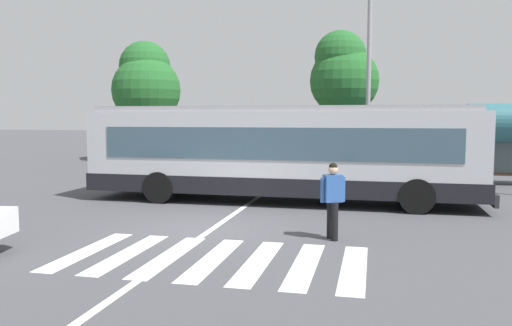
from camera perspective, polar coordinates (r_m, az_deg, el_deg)
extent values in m
plane|color=#47474C|center=(12.71, -5.49, -7.25)|extent=(160.00, 160.00, 0.00)
cylinder|color=black|center=(17.43, 16.91, -2.39)|extent=(1.00, 0.31, 1.00)
cylinder|color=black|center=(15.11, 17.46, -3.55)|extent=(1.00, 0.31, 1.00)
cylinder|color=black|center=(18.63, -7.79, -1.74)|extent=(1.00, 0.31, 1.00)
cylinder|color=black|center=(16.48, -10.72, -2.68)|extent=(1.00, 0.31, 1.00)
cube|color=silver|center=(16.39, 2.67, 1.31)|extent=(12.20, 2.62, 2.55)
cube|color=black|center=(16.49, 2.66, -2.16)|extent=(12.32, 2.65, 0.55)
cube|color=#3D5666|center=(16.38, 2.68, 2.38)|extent=(10.73, 2.66, 0.96)
cube|color=#3D5666|center=(16.39, 24.10, 1.58)|extent=(0.05, 2.24, 1.63)
cube|color=black|center=(16.37, 24.22, 4.69)|extent=(0.07, 1.94, 0.28)
cube|color=#99999E|center=(16.36, 2.69, 6.05)|extent=(11.71, 2.41, 0.16)
cube|color=#28282B|center=(16.55, 24.34, -3.27)|extent=(0.13, 2.55, 0.36)
cylinder|color=black|center=(11.70, 8.27, -6.24)|extent=(0.16, 0.16, 0.85)
cylinder|color=black|center=(11.48, 8.73, -6.47)|extent=(0.16, 0.16, 0.85)
cube|color=#2D569E|center=(11.47, 8.54, -2.80)|extent=(0.47, 0.41, 0.60)
cylinder|color=#2D569E|center=(11.38, 7.42, -3.00)|extent=(0.10, 0.10, 0.55)
cylinder|color=#2D569E|center=(11.56, 9.64, -2.90)|extent=(0.10, 0.10, 0.55)
sphere|color=tan|center=(11.42, 8.57, -0.77)|extent=(0.22, 0.22, 0.22)
sphere|color=black|center=(11.41, 8.58, -0.44)|extent=(0.19, 0.19, 0.19)
cylinder|color=black|center=(27.91, -6.77, 0.20)|extent=(0.20, 0.64, 0.64)
cylinder|color=black|center=(27.40, -3.47, 0.14)|extent=(0.20, 0.64, 0.64)
cylinder|color=black|center=(25.31, -8.87, -0.34)|extent=(0.20, 0.64, 0.64)
cylinder|color=black|center=(24.75, -5.26, -0.42)|extent=(0.20, 0.64, 0.64)
cube|color=#AD1E1E|center=(26.30, -6.07, 0.60)|extent=(1.85, 4.51, 0.52)
cube|color=#3D5666|center=(26.18, -6.14, 1.64)|extent=(1.61, 2.17, 0.44)
cube|color=#AD1E1E|center=(26.17, -6.15, 2.04)|extent=(1.54, 1.99, 0.09)
cylinder|color=black|center=(27.25, -1.19, 0.12)|extent=(0.21, 0.64, 0.64)
cylinder|color=black|center=(26.92, 2.29, 0.05)|extent=(0.21, 0.64, 0.64)
cylinder|color=black|center=(24.56, -2.67, -0.45)|extent=(0.21, 0.64, 0.64)
cylinder|color=black|center=(24.19, 1.17, -0.53)|extent=(0.21, 0.64, 0.64)
cube|color=#C6B793|center=(25.69, -0.08, 0.52)|extent=(1.90, 4.53, 0.52)
cube|color=#3D5666|center=(25.56, -0.12, 1.58)|extent=(1.64, 2.19, 0.44)
cube|color=#C6B793|center=(25.55, -0.12, 1.99)|extent=(1.56, 2.01, 0.09)
cylinder|color=black|center=(26.45, 4.01, -0.05)|extent=(0.22, 0.65, 0.64)
cylinder|color=black|center=(26.29, 7.63, -0.11)|extent=(0.22, 0.65, 0.64)
cylinder|color=black|center=(23.70, 3.14, -0.65)|extent=(0.22, 0.65, 0.64)
cylinder|color=black|center=(23.52, 7.18, -0.73)|extent=(0.22, 0.65, 0.64)
cube|color=black|center=(24.95, 5.51, 0.36)|extent=(1.95, 4.55, 0.52)
cube|color=#3D5666|center=(24.83, 5.50, 1.45)|extent=(1.66, 2.20, 0.44)
cube|color=black|center=(24.81, 5.50, 1.87)|extent=(1.58, 2.02, 0.09)
cylinder|color=black|center=(26.17, 9.83, -0.17)|extent=(0.25, 0.65, 0.64)
cylinder|color=black|center=(26.26, 13.48, -0.22)|extent=(0.25, 0.65, 0.64)
cylinder|color=black|center=(23.40, 9.97, -0.80)|extent=(0.25, 0.65, 0.64)
cylinder|color=black|center=(23.50, 14.06, -0.85)|extent=(0.25, 0.65, 0.64)
cube|color=#234293|center=(24.79, 11.84, 0.24)|extent=(2.16, 4.63, 0.52)
cube|color=#3D5666|center=(24.66, 11.88, 1.34)|extent=(1.76, 2.28, 0.44)
cube|color=#234293|center=(24.65, 11.88, 1.76)|extent=(1.68, 2.09, 0.09)
cylinder|color=#28282B|center=(22.35, 22.40, 0.74)|extent=(0.12, 0.12, 2.30)
cube|color=slate|center=(23.39, 26.44, 1.05)|extent=(3.42, 0.04, 1.93)
cylinder|color=#939399|center=(23.85, 12.44, 10.97)|extent=(0.20, 0.20, 10.37)
cylinder|color=brown|center=(31.86, -12.00, 2.75)|extent=(0.36, 0.36, 2.87)
sphere|color=#236028|center=(31.87, -12.09, 7.92)|extent=(4.11, 4.11, 4.11)
sphere|color=#236028|center=(32.34, -12.25, 10.43)|extent=(3.09, 3.09, 3.09)
cylinder|color=brown|center=(28.97, 9.68, 3.05)|extent=(0.36, 0.36, 3.37)
sphere|color=#236028|center=(29.02, 9.77, 9.00)|extent=(3.80, 3.80, 3.80)
sphere|color=#236028|center=(29.11, 9.36, 11.62)|extent=(2.85, 2.85, 2.85)
cube|color=silver|center=(11.14, -18.19, -9.26)|extent=(0.45, 3.07, 0.01)
cube|color=silver|center=(10.72, -14.05, -9.72)|extent=(0.45, 3.07, 0.01)
cube|color=silver|center=(10.35, -9.59, -10.17)|extent=(0.45, 3.07, 0.01)
cube|color=silver|center=(10.06, -4.82, -10.58)|extent=(0.45, 3.07, 0.01)
cube|color=silver|center=(9.83, 0.21, -10.93)|extent=(0.45, 3.07, 0.01)
cube|color=silver|center=(9.68, 5.46, -11.21)|extent=(0.45, 3.07, 0.01)
cube|color=silver|center=(9.61, 10.83, -11.41)|extent=(0.45, 3.07, 0.01)
cube|color=silver|center=(14.54, -2.41, -5.63)|extent=(0.16, 24.00, 0.01)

